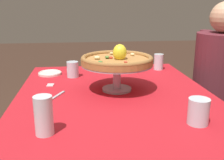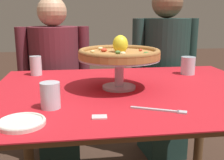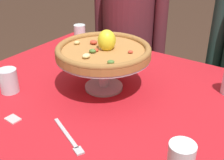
{
  "view_description": "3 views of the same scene",
  "coord_description": "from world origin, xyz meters",
  "px_view_note": "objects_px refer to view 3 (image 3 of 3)",
  "views": [
    {
      "loc": [
        1.26,
        -0.16,
        1.17
      ],
      "look_at": [
        -0.03,
        -0.01,
        0.79
      ],
      "focal_mm": 42.9,
      "sensor_mm": 36.0,
      "label": 1
    },
    {
      "loc": [
        -0.25,
        -1.17,
        1.06
      ],
      "look_at": [
        -0.09,
        0.02,
        0.77
      ],
      "focal_mm": 43.72,
      "sensor_mm": 36.0,
      "label": 2
    },
    {
      "loc": [
        0.55,
        -0.81,
        1.3
      ],
      "look_at": [
        0.0,
        -0.01,
        0.79
      ],
      "focal_mm": 46.56,
      "sensor_mm": 36.0,
      "label": 3
    }
  ],
  "objects_px": {
    "water_glass_back_left": "(80,36)",
    "dinner_fork": "(69,138)",
    "pizza": "(103,50)",
    "diner_left": "(128,50)",
    "pizza_stand": "(104,64)",
    "water_glass_front_left": "(9,82)",
    "sugar_packet": "(13,119)"
  },
  "relations": [
    {
      "from": "water_glass_back_left",
      "to": "dinner_fork",
      "type": "bearing_deg",
      "value": -52.31
    },
    {
      "from": "pizza",
      "to": "dinner_fork",
      "type": "xyz_separation_m",
      "value": [
        0.1,
        -0.32,
        -0.16
      ]
    },
    {
      "from": "diner_left",
      "to": "pizza",
      "type": "bearing_deg",
      "value": -65.57
    },
    {
      "from": "water_glass_back_left",
      "to": "dinner_fork",
      "type": "distance_m",
      "value": 0.84
    },
    {
      "from": "water_glass_back_left",
      "to": "dinner_fork",
      "type": "xyz_separation_m",
      "value": [
        0.51,
        -0.66,
        -0.04
      ]
    },
    {
      "from": "pizza_stand",
      "to": "water_glass_back_left",
      "type": "bearing_deg",
      "value": 140.27
    },
    {
      "from": "water_glass_front_left",
      "to": "diner_left",
      "type": "xyz_separation_m",
      "value": [
        -0.05,
        0.98,
        -0.2
      ]
    },
    {
      "from": "dinner_fork",
      "to": "diner_left",
      "type": "distance_m",
      "value": 1.17
    },
    {
      "from": "water_glass_front_left",
      "to": "water_glass_back_left",
      "type": "height_order",
      "value": "water_glass_back_left"
    },
    {
      "from": "pizza_stand",
      "to": "pizza",
      "type": "distance_m",
      "value": 0.06
    },
    {
      "from": "water_glass_front_left",
      "to": "dinner_fork",
      "type": "distance_m",
      "value": 0.4
    },
    {
      "from": "pizza",
      "to": "sugar_packet",
      "type": "relative_size",
      "value": 7.27
    },
    {
      "from": "pizza",
      "to": "dinner_fork",
      "type": "bearing_deg",
      "value": -72.82
    },
    {
      "from": "water_glass_back_left",
      "to": "sugar_packet",
      "type": "relative_size",
      "value": 2.12
    },
    {
      "from": "pizza_stand",
      "to": "sugar_packet",
      "type": "height_order",
      "value": "pizza_stand"
    },
    {
      "from": "pizza_stand",
      "to": "pizza",
      "type": "relative_size",
      "value": 0.99
    },
    {
      "from": "sugar_packet",
      "to": "water_glass_front_left",
      "type": "bearing_deg",
      "value": 143.86
    },
    {
      "from": "dinner_fork",
      "to": "sugar_packet",
      "type": "bearing_deg",
      "value": -171.34
    },
    {
      "from": "dinner_fork",
      "to": "sugar_packet",
      "type": "relative_size",
      "value": 3.74
    },
    {
      "from": "water_glass_back_left",
      "to": "pizza_stand",
      "type": "bearing_deg",
      "value": -39.73
    },
    {
      "from": "pizza_stand",
      "to": "diner_left",
      "type": "distance_m",
      "value": 0.86
    },
    {
      "from": "water_glass_front_left",
      "to": "diner_left",
      "type": "relative_size",
      "value": 0.08
    },
    {
      "from": "pizza_stand",
      "to": "sugar_packet",
      "type": "xyz_separation_m",
      "value": [
        -0.12,
        -0.35,
        -0.1
      ]
    },
    {
      "from": "pizza_stand",
      "to": "pizza",
      "type": "bearing_deg",
      "value": 71.76
    },
    {
      "from": "water_glass_front_left",
      "to": "dinner_fork",
      "type": "relative_size",
      "value": 0.51
    },
    {
      "from": "sugar_packet",
      "to": "pizza",
      "type": "bearing_deg",
      "value": 70.72
    },
    {
      "from": "pizza_stand",
      "to": "diner_left",
      "type": "xyz_separation_m",
      "value": [
        -0.34,
        0.75,
        -0.26
      ]
    },
    {
      "from": "sugar_packet",
      "to": "dinner_fork",
      "type": "bearing_deg",
      "value": 8.66
    },
    {
      "from": "water_glass_back_left",
      "to": "sugar_packet",
      "type": "height_order",
      "value": "water_glass_back_left"
    },
    {
      "from": "pizza",
      "to": "water_glass_back_left",
      "type": "xyz_separation_m",
      "value": [
        -0.41,
        0.34,
        -0.12
      ]
    },
    {
      "from": "water_glass_front_left",
      "to": "water_glass_back_left",
      "type": "relative_size",
      "value": 0.9
    },
    {
      "from": "pizza_stand",
      "to": "water_glass_front_left",
      "type": "bearing_deg",
      "value": -141.14
    }
  ]
}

